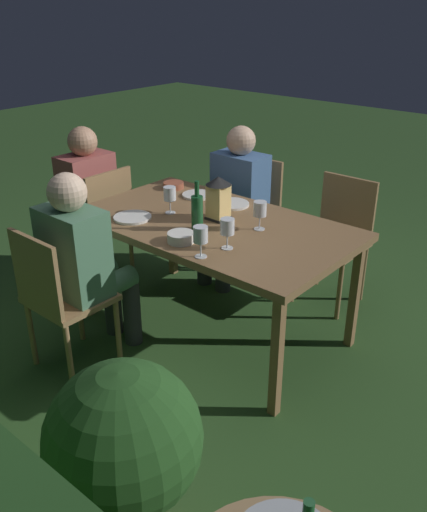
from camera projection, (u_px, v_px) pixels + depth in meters
name	position (u px, v px, depth m)	size (l,w,h in m)	color
ground_plane	(213.00, 328.00, 3.60)	(16.00, 16.00, 0.00)	#2D5123
dining_table	(213.00, 231.00, 3.31)	(1.66, 0.96, 0.75)	olive
chair_head_far	(101.00, 220.00, 4.03)	(0.40, 0.42, 0.87)	#937047
person_in_rust	(83.00, 194.00, 4.08)	(0.48, 0.38, 1.15)	#9E4C47
chair_side_left_b	(250.00, 210.00, 4.21)	(0.42, 0.40, 0.87)	#937047
person_in_blue	(234.00, 198.00, 4.02)	(0.38, 0.47, 1.15)	#426699
chair_side_right_b	(59.00, 295.00, 3.01)	(0.42, 0.40, 0.87)	#937047
person_in_green	(85.00, 259.00, 3.08)	(0.38, 0.47, 1.15)	#4C7A5B
chair_side_left_a	(337.00, 235.00, 3.78)	(0.42, 0.40, 0.87)	#937047
lantern_centerpiece	(218.00, 196.00, 3.27)	(0.15, 0.15, 0.27)	black
green_bottle_on_table	(197.00, 212.00, 3.14)	(0.07, 0.07, 0.29)	#195128
wine_glass_a	(201.00, 236.00, 2.80)	(0.08, 0.08, 0.17)	silver
wine_glass_b	(227.00, 228.00, 2.89)	(0.08, 0.08, 0.17)	silver
wine_glass_c	(170.00, 195.00, 3.37)	(0.08, 0.08, 0.17)	silver
wine_glass_d	(260.00, 210.00, 3.13)	(0.08, 0.08, 0.17)	silver
plate_a	(133.00, 217.00, 3.33)	(0.23, 0.23, 0.01)	white
plate_b	(198.00, 195.00, 3.71)	(0.21, 0.21, 0.01)	white
plate_c	(232.00, 204.00, 3.55)	(0.23, 0.23, 0.01)	white
bowl_olives	(181.00, 237.00, 3.01)	(0.15, 0.15, 0.05)	silver
bowl_bread	(174.00, 185.00, 3.85)	(0.14, 0.14, 0.04)	#9E5138
potted_plant_by_hedge	(124.00, 447.00, 2.00)	(0.58, 0.58, 0.82)	brown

